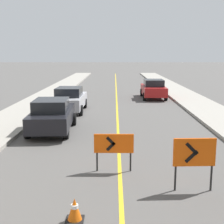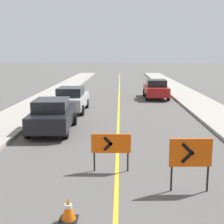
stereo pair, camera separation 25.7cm
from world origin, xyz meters
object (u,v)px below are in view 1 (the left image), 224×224
parked_car_curb_far (153,89)px  traffic_cone_farthest (75,210)px  arrow_barricade_primary (114,145)px  parked_car_curb_near (52,115)px  parked_car_curb_mid (70,99)px  arrow_barricade_secondary (194,154)px

parked_car_curb_far → traffic_cone_farthest: bearing=-101.6°
traffic_cone_farthest → arrow_barricade_primary: bearing=74.0°
arrow_barricade_primary → parked_car_curb_near: size_ratio=0.29×
parked_car_curb_near → parked_car_curb_far: size_ratio=1.02×
parked_car_curb_far → parked_car_curb_mid: bearing=-134.6°
traffic_cone_farthest → parked_car_curb_mid: bearing=98.5°
arrow_barricade_secondary → parked_car_curb_far: bearing=83.9°
arrow_barricade_secondary → parked_car_curb_near: (-5.14, 6.56, -0.24)m
arrow_barricade_primary → parked_car_curb_far: size_ratio=0.29×
parked_car_curb_far → parked_car_curb_near: bearing=-118.3°
traffic_cone_farthest → arrow_barricade_primary: size_ratio=0.43×
arrow_barricade_primary → parked_car_curb_far: parked_car_curb_far is taller
traffic_cone_farthest → parked_car_curb_far: parked_car_curb_far is taller
parked_car_curb_mid → parked_car_curb_far: (6.15, 6.16, 0.00)m
traffic_cone_farthest → parked_car_curb_far: size_ratio=0.12×
parked_car_curb_near → arrow_barricade_secondary: bearing=-54.8°
arrow_barricade_primary → parked_car_curb_mid: (-2.87, 10.36, -0.07)m
arrow_barricade_secondary → parked_car_curb_far: (1.10, 17.95, -0.24)m
traffic_cone_farthest → arrow_barricade_secondary: bearing=27.6°
arrow_barricade_primary → arrow_barricade_secondary: arrow_barricade_secondary is taller
arrow_barricade_secondary → parked_car_curb_far: 17.98m
parked_car_curb_near → parked_car_curb_mid: bearing=86.1°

